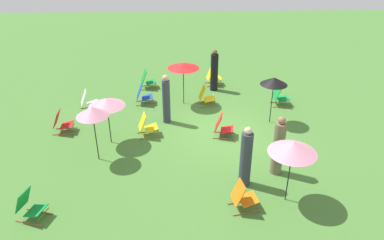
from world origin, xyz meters
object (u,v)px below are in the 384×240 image
at_px(umbrella_0, 183,66).
at_px(umbrella_2, 293,147).
at_px(deckchair_1, 88,102).
at_px(deckchair_3, 280,96).
at_px(deckchair_6, 62,123).
at_px(umbrella_4, 107,102).
at_px(person_3, 166,100).
at_px(person_2, 278,147).
at_px(deckchair_5, 147,80).
at_px(deckchair_7, 30,206).
at_px(deckchair_9, 243,197).
at_px(umbrella_1, 274,81).
at_px(umbrella_3, 92,112).
at_px(deckchair_4, 143,95).
at_px(deckchair_2, 206,97).
at_px(deckchair_8, 213,77).
at_px(deckchair_10, 223,127).
at_px(person_0, 214,71).
at_px(person_1, 246,158).
at_px(deckchair_0, 147,126).

distance_m(umbrella_0, umbrella_2, 6.62).
bearing_deg(deckchair_1, deckchair_3, -102.85).
bearing_deg(umbrella_2, deckchair_6, 60.87).
distance_m(umbrella_4, person_3, 2.39).
bearing_deg(person_2, deckchair_5, 96.03).
xyz_separation_m(deckchair_7, deckchair_9, (0.15, -5.37, 0.00)).
distance_m(umbrella_0, person_2, 5.56).
xyz_separation_m(deckchair_7, umbrella_2, (0.45, -6.59, 1.30)).
distance_m(umbrella_1, umbrella_4, 5.84).
height_order(umbrella_3, umbrella_4, umbrella_3).
relative_size(deckchair_5, deckchair_9, 1.01).
bearing_deg(deckchair_4, umbrella_3, 159.90).
bearing_deg(umbrella_4, umbrella_2, -121.19).
bearing_deg(deckchair_9, deckchair_2, -5.70).
distance_m(deckchair_8, person_2, 6.90).
xyz_separation_m(deckchair_6, deckchair_9, (-4.19, -5.76, 0.00)).
xyz_separation_m(deckchair_2, deckchair_10, (-2.48, -0.42, 0.00)).
relative_size(umbrella_0, person_0, 0.95).
bearing_deg(umbrella_3, deckchair_10, -72.60).
distance_m(deckchair_5, umbrella_1, 6.00).
height_order(deckchair_8, umbrella_3, umbrella_3).
xyz_separation_m(deckchair_5, deckchair_8, (0.26, -2.97, 0.00)).
bearing_deg(deckchair_3, person_2, 160.45).
distance_m(umbrella_2, umbrella_3, 5.80).
relative_size(deckchair_3, umbrella_3, 0.45).
xyz_separation_m(umbrella_0, person_2, (-4.82, -2.67, -0.76)).
xyz_separation_m(deckchair_2, deckchair_4, (0.25, 2.54, 0.00)).
bearing_deg(person_0, umbrella_3, -81.70).
relative_size(deckchair_2, deckchair_8, 1.00).
relative_size(deckchair_9, umbrella_4, 0.51).
bearing_deg(person_1, deckchair_5, 144.78).
height_order(deckchair_9, umbrella_1, umbrella_1).
distance_m(deckchair_2, umbrella_2, 6.27).
xyz_separation_m(deckchair_7, person_2, (1.70, -6.61, 0.51)).
distance_m(umbrella_0, person_1, 5.64).
bearing_deg(deckchair_9, deckchair_8, -10.29).
relative_size(deckchair_4, deckchair_6, 1.00).
height_order(umbrella_1, person_3, person_3).
distance_m(umbrella_4, person_2, 5.55).
bearing_deg(deckchair_2, deckchair_4, 79.53).
distance_m(deckchair_6, person_3, 3.77).
xyz_separation_m(deckchair_10, umbrella_0, (2.67, 1.31, 1.27)).
distance_m(deckchair_10, umbrella_2, 3.87).
xyz_separation_m(deckchair_0, deckchair_4, (2.59, 0.33, 0.00)).
relative_size(deckchair_4, deckchair_5, 0.99).
bearing_deg(person_0, deckchair_3, 13.99).
bearing_deg(umbrella_1, deckchair_8, 26.53).
bearing_deg(person_3, umbrella_1, 82.62).
relative_size(deckchair_10, umbrella_1, 0.47).
relative_size(deckchair_10, umbrella_2, 0.46).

